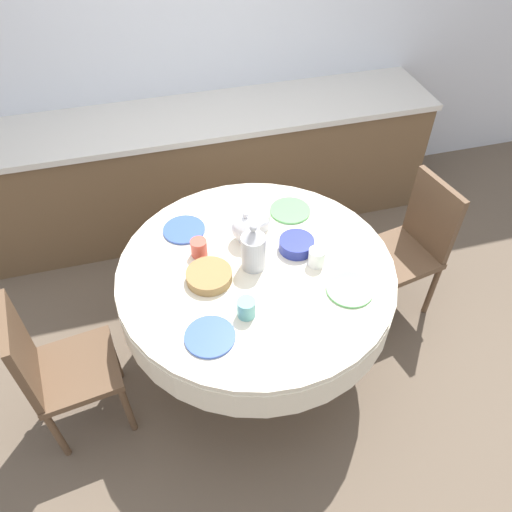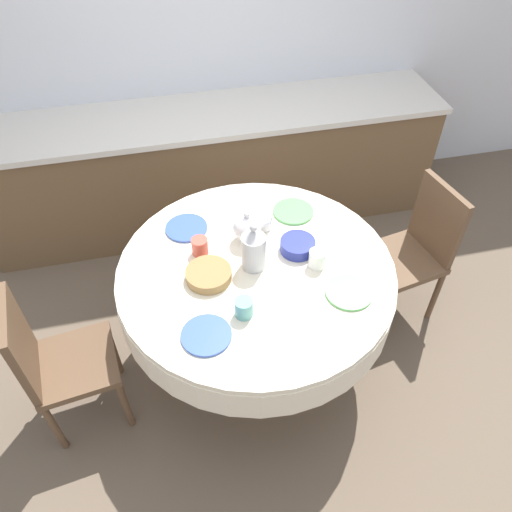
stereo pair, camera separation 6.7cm
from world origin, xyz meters
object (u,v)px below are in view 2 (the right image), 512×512
(chair_right, at_px, (55,360))
(teapot, at_px, (247,228))
(coffee_carafe, at_px, (254,249))
(chair_left, at_px, (416,247))

(chair_right, xyz_separation_m, teapot, (1.04, 0.35, 0.35))
(coffee_carafe, height_order, teapot, coffee_carafe)
(chair_right, relative_size, coffee_carafe, 3.38)
(chair_right, height_order, coffee_carafe, coffee_carafe)
(chair_left, relative_size, teapot, 4.46)
(coffee_carafe, xyz_separation_m, teapot, (0.01, 0.19, -0.03))
(chair_left, height_order, chair_right, same)
(chair_left, distance_m, teapot, 1.09)
(teapot, bearing_deg, coffee_carafe, -92.42)
(chair_left, relative_size, coffee_carafe, 3.38)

